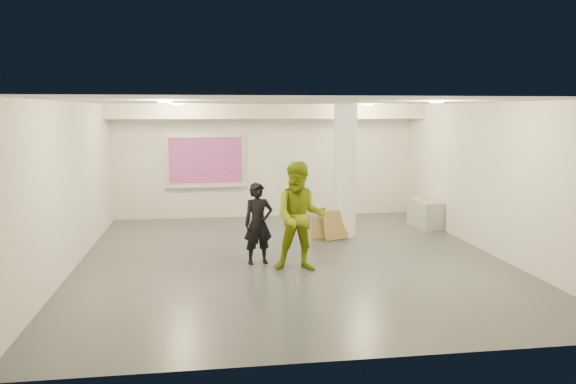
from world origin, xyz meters
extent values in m
cube|color=#373A3F|center=(0.00, 0.00, 0.00)|extent=(8.00, 9.00, 0.01)
cube|color=silver|center=(0.00, 0.00, 3.00)|extent=(8.00, 9.00, 0.01)
cube|color=silver|center=(0.00, 4.50, 1.50)|extent=(8.00, 0.01, 3.00)
cube|color=silver|center=(0.00, -4.50, 1.50)|extent=(8.00, 0.01, 3.00)
cube|color=silver|center=(-4.00, 0.00, 1.50)|extent=(0.01, 9.00, 3.00)
cube|color=silver|center=(4.00, 0.00, 1.50)|extent=(0.01, 9.00, 3.00)
cube|color=silver|center=(0.00, 3.95, 2.82)|extent=(8.00, 1.10, 0.36)
cylinder|color=#FFFB93|center=(-2.20, 2.50, 2.98)|extent=(0.22, 0.22, 0.02)
cylinder|color=#FFFB93|center=(2.20, 2.50, 2.98)|extent=(0.22, 0.22, 0.02)
cylinder|color=#FFFB93|center=(-2.20, -1.50, 2.98)|extent=(0.22, 0.22, 0.02)
cylinder|color=#FFFB93|center=(2.20, -1.50, 2.98)|extent=(0.22, 0.22, 0.02)
cylinder|color=white|center=(1.50, 1.80, 1.50)|extent=(0.52, 0.52, 3.00)
cube|color=silver|center=(-1.60, 4.46, 1.55)|extent=(2.10, 0.06, 1.40)
cube|color=#153AB1|center=(-1.60, 4.42, 1.55)|extent=(1.90, 0.01, 1.20)
cube|color=silver|center=(-1.60, 4.40, 0.85)|extent=(2.10, 0.08, 0.04)
cube|color=#939698|center=(3.72, 2.51, 0.33)|extent=(0.52, 1.15, 0.66)
cube|color=yellow|center=(3.69, 2.67, 0.67)|extent=(0.25, 0.30, 0.03)
cube|color=olive|center=(1.22, 1.49, 0.32)|extent=(0.62, 0.41, 0.64)
cube|color=olive|center=(0.93, 1.57, 0.24)|extent=(0.45, 0.17, 0.49)
imported|color=black|center=(-0.65, -0.23, 0.76)|extent=(0.62, 0.47, 1.52)
imported|color=olive|center=(0.05, -0.78, 0.98)|extent=(1.06, 0.88, 1.95)
camera|label=1|loc=(-1.59, -10.43, 2.84)|focal=35.00mm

